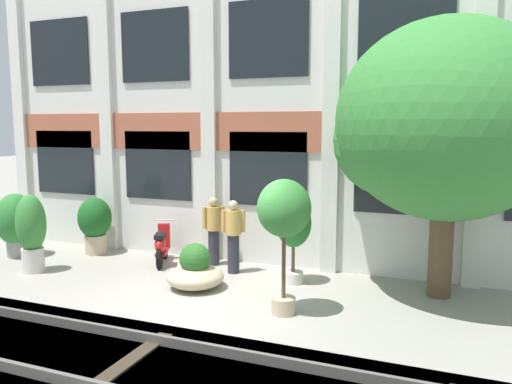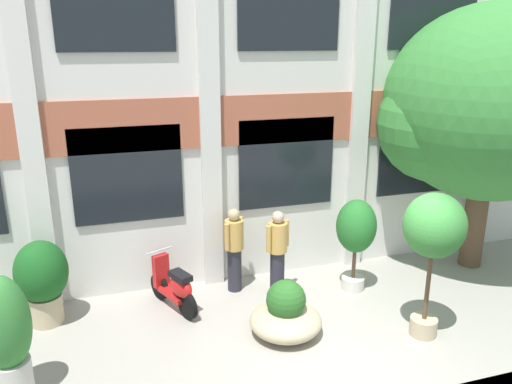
% 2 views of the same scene
% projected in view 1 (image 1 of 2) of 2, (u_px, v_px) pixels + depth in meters
% --- Properties ---
extents(ground_plane, '(80.00, 80.00, 0.00)m').
position_uv_depth(ground_plane, '(209.00, 308.00, 8.93)').
color(ground_plane, '#9E998E').
extents(apartment_facade, '(15.01, 0.64, 8.24)m').
position_uv_depth(apartment_facade, '(271.00, 88.00, 11.39)').
color(apartment_facade, silver).
rests_on(apartment_facade, ground).
extents(rail_tracks, '(22.65, 2.80, 0.43)m').
position_uv_depth(rail_tracks, '(131.00, 376.00, 6.78)').
color(rail_tracks, '#5B5449').
rests_on(rail_tracks, ground).
extents(broadleaf_tree, '(4.26, 4.06, 5.18)m').
position_uv_depth(broadleaf_tree, '(447.00, 126.00, 9.13)').
color(broadleaf_tree, brown).
rests_on(broadleaf_tree, ground).
extents(potted_plant_wide_bowl, '(1.15, 1.15, 0.92)m').
position_uv_depth(potted_plant_wide_bowl, '(195.00, 272.00, 9.99)').
color(potted_plant_wide_bowl, tan).
rests_on(potted_plant_wide_bowl, ground).
extents(potted_plant_ribbed_drum, '(0.96, 0.96, 1.58)m').
position_uv_depth(potted_plant_ribbed_drum, '(16.00, 221.00, 12.32)').
color(potted_plant_ribbed_drum, gray).
rests_on(potted_plant_ribbed_drum, ground).
extents(potted_plant_glazed_jar, '(0.84, 0.84, 1.44)m').
position_uv_depth(potted_plant_glazed_jar, '(95.00, 222.00, 12.61)').
color(potted_plant_glazed_jar, tan).
rests_on(potted_plant_glazed_jar, ground).
extents(potted_plant_low_pan, '(0.73, 0.73, 1.76)m').
position_uv_depth(potted_plant_low_pan, '(293.00, 227.00, 10.20)').
color(potted_plant_low_pan, beige).
rests_on(potted_plant_low_pan, ground).
extents(potted_plant_terracotta_small, '(0.92, 0.92, 2.35)m').
position_uv_depth(potted_plant_terracotta_small, '(284.00, 214.00, 8.43)').
color(potted_plant_terracotta_small, tan).
rests_on(potted_plant_terracotta_small, ground).
extents(potted_plant_stone_basin, '(0.64, 0.64, 1.75)m').
position_uv_depth(potted_plant_stone_basin, '(31.00, 229.00, 11.01)').
color(potted_plant_stone_basin, beige).
rests_on(potted_plant_stone_basin, ground).
extents(scooter_near_curb, '(0.73, 1.30, 0.98)m').
position_uv_depth(scooter_near_curb, '(162.00, 246.00, 11.70)').
color(scooter_near_curb, black).
rests_on(scooter_near_curb, ground).
extents(resident_by_doorway, '(0.43, 0.37, 1.60)m').
position_uv_depth(resident_by_doorway, '(214.00, 229.00, 11.59)').
color(resident_by_doorway, '#282833').
rests_on(resident_by_doorway, ground).
extents(resident_watching_tracks, '(0.49, 0.34, 1.63)m').
position_uv_depth(resident_watching_tracks, '(233.00, 234.00, 10.95)').
color(resident_watching_tracks, '#282833').
rests_on(resident_watching_tracks, ground).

